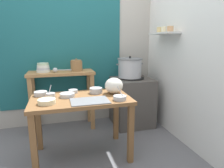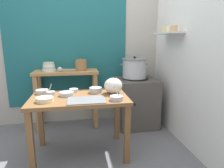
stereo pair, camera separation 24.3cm
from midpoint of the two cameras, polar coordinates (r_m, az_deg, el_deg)
The scene contains 19 objects.
ground_plane at distance 2.55m, azimuth -6.40°, elevation -19.45°, with size 9.00×9.00×0.00m, color slate.
wall_back at distance 3.26m, azimuth -6.70°, elevation 11.66°, with size 4.40×0.12×2.60m.
wall_right at distance 2.80m, azimuth 23.01°, elevation 10.61°, with size 0.30×3.20×2.60m.
prep_table at distance 2.28m, azimuth -6.44°, elevation -6.39°, with size 1.10×0.66×0.72m.
back_shelf_table at distance 3.07m, azimuth -10.89°, elevation -0.29°, with size 0.96×0.40×0.90m.
stove_block at distance 3.19m, azimuth 9.28°, elevation -5.25°, with size 0.60×0.61×0.78m.
steamer_pot at distance 3.07m, azimuth 8.80°, elevation 4.61°, with size 0.43×0.39×0.34m.
clay_pot at distance 3.02m, azimuth -6.80°, elevation 5.47°, with size 0.17×0.17×0.19m.
bowl_stack_enamel at distance 3.05m, azimuth -15.84°, elevation 4.79°, with size 0.19×0.19×0.13m.
ladle at distance 2.95m, azimuth -12.54°, elevation 4.20°, with size 0.26×0.09×0.07m.
serving_tray at distance 2.09m, azimuth -4.23°, elevation -4.78°, with size 0.40×0.28×0.01m, color slate.
plastic_bag at distance 2.35m, azimuth 3.33°, elevation -0.53°, with size 0.22×0.22×0.19m, color silver.
prep_bowl_0 at distance 2.35m, azimuth -14.70°, elevation -2.65°, with size 0.10×0.10×0.14m.
prep_bowl_1 at distance 2.13m, azimuth -16.04°, elevation -4.33°, with size 0.18×0.18×0.05m.
prep_bowl_2 at distance 2.46m, azimuth -8.40°, elevation -1.81°, with size 0.11×0.11×0.04m.
prep_bowl_3 at distance 2.40m, azimuth -1.93°, elevation -1.75°, with size 0.16×0.16×0.07m.
prep_bowl_4 at distance 2.10m, azimuth 4.64°, elevation -4.08°, with size 0.14×0.14×0.17m.
prep_bowl_5 at distance 2.46m, azimuth -17.12°, elevation -2.13°, with size 0.15×0.15×0.05m.
prep_bowl_6 at distance 2.31m, azimuth -10.24°, elevation -2.81°, with size 0.17×0.17×0.04m.
Camera 2 is at (0.01, -2.19, 1.34)m, focal length 31.30 mm.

